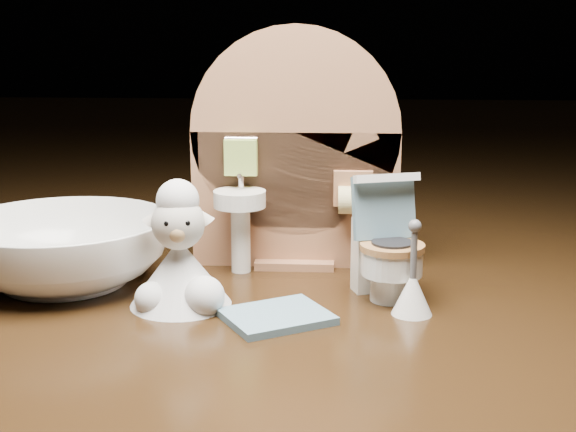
{
  "coord_description": "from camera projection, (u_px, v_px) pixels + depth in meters",
  "views": [
    {
      "loc": [
        0.03,
        -0.43,
        0.15
      ],
      "look_at": [
        -0.0,
        0.0,
        0.05
      ],
      "focal_mm": 50.0,
      "sensor_mm": 36.0,
      "label": 1
    }
  ],
  "objects": [
    {
      "name": "plush_lamb",
      "position": [
        180.0,
        262.0,
        0.43
      ],
      "size": [
        0.06,
        0.06,
        0.07
      ],
      "rotation": [
        0.0,
        0.0,
        0.15
      ],
      "color": "silver",
      "rests_on": "ground"
    },
    {
      "name": "toilet_brush",
      "position": [
        412.0,
        290.0,
        0.42
      ],
      "size": [
        0.02,
        0.02,
        0.05
      ],
      "color": "white",
      "rests_on": "ground"
    },
    {
      "name": "backdrop_panel",
      "position": [
        294.0,
        163.0,
        0.5
      ],
      "size": [
        0.13,
        0.05,
        0.15
      ],
      "color": "#9D6846",
      "rests_on": "ground"
    },
    {
      "name": "ceramic_bowl",
      "position": [
        64.0,
        251.0,
        0.47
      ],
      "size": [
        0.16,
        0.16,
        0.04
      ],
      "primitive_type": "imported",
      "rotation": [
        0.0,
        0.0,
        -0.38
      ],
      "color": "white",
      "rests_on": "ground"
    },
    {
      "name": "toy_toilet",
      "position": [
        386.0,
        252.0,
        0.45
      ],
      "size": [
        0.04,
        0.05,
        0.07
      ],
      "rotation": [
        0.0,
        0.0,
        0.32
      ],
      "color": "white",
      "rests_on": "ground"
    },
    {
      "name": "bath_mat",
      "position": [
        277.0,
        316.0,
        0.42
      ],
      "size": [
        0.07,
        0.06,
        0.0
      ],
      "primitive_type": "cube",
      "rotation": [
        0.0,
        0.0,
        0.53
      ],
      "color": "slate",
      "rests_on": "ground"
    }
  ]
}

